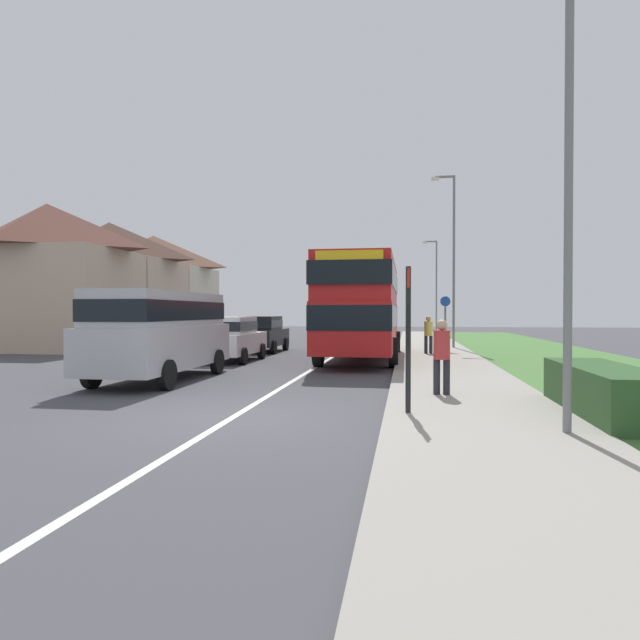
# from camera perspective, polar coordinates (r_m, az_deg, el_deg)

# --- Properties ---
(ground_plane) EXTENTS (120.00, 120.00, 0.00)m
(ground_plane) POSITION_cam_1_polar(r_m,az_deg,el_deg) (9.77, -9.06, -9.97)
(ground_plane) COLOR #424247
(lane_marking_centre) EXTENTS (0.14, 60.00, 0.01)m
(lane_marking_centre) POSITION_cam_1_polar(r_m,az_deg,el_deg) (17.47, -0.89, -5.16)
(lane_marking_centre) COLOR silver
(lane_marking_centre) RESTS_ON ground_plane
(pavement_near_side) EXTENTS (3.20, 68.00, 0.12)m
(pavement_near_side) POSITION_cam_1_polar(r_m,az_deg,el_deg) (15.27, 13.58, -5.84)
(pavement_near_side) COLOR gray
(pavement_near_side) RESTS_ON ground_plane
(grass_verge_seaward) EXTENTS (6.00, 68.00, 0.08)m
(grass_verge_seaward) POSITION_cam_1_polar(r_m,az_deg,el_deg) (16.20, 29.00, -5.61)
(grass_verge_seaward) COLOR #477538
(grass_verge_seaward) RESTS_ON ground_plane
(roadside_hedge) EXTENTS (1.10, 3.75, 0.90)m
(roadside_hedge) POSITION_cam_1_polar(r_m,az_deg,el_deg) (10.57, 27.44, -6.76)
(roadside_hedge) COLOR #2D5128
(roadside_hedge) RESTS_ON ground_plane
(double_decker_bus) EXTENTS (2.80, 9.62, 3.70)m
(double_decker_bus) POSITION_cam_1_polar(r_m,az_deg,el_deg) (20.87, 4.37, 1.68)
(double_decker_bus) COLOR red
(double_decker_bus) RESTS_ON ground_plane
(parked_van_silver) EXTENTS (2.11, 5.55, 2.36)m
(parked_van_silver) POSITION_cam_1_polar(r_m,az_deg,el_deg) (15.26, -16.16, -0.83)
(parked_van_silver) COLOR #B7B7BC
(parked_van_silver) RESTS_ON ground_plane
(parked_car_white) EXTENTS (1.93, 3.97, 1.65)m
(parked_car_white) POSITION_cam_1_polar(r_m,az_deg,el_deg) (20.59, -9.36, -1.75)
(parked_car_white) COLOR silver
(parked_car_white) RESTS_ON ground_plane
(parked_car_black) EXTENTS (1.89, 3.93, 1.63)m
(parked_car_black) POSITION_cam_1_polar(r_m,az_deg,el_deg) (25.27, -6.09, -1.28)
(parked_car_black) COLOR black
(parked_car_black) RESTS_ON ground_plane
(pedestrian_at_stop) EXTENTS (0.34, 0.34, 1.67)m
(pedestrian_at_stop) POSITION_cam_1_polar(r_m,az_deg,el_deg) (11.66, 12.50, -3.38)
(pedestrian_at_stop) COLOR #23232D
(pedestrian_at_stop) RESTS_ON ground_plane
(pedestrian_walking_away) EXTENTS (0.34, 0.34, 1.67)m
(pedestrian_walking_away) POSITION_cam_1_polar(r_m,az_deg,el_deg) (23.08, 11.18, -1.30)
(pedestrian_walking_away) COLOR #23232D
(pedestrian_walking_away) RESTS_ON ground_plane
(bus_stop_sign) EXTENTS (0.09, 0.52, 2.60)m
(bus_stop_sign) POSITION_cam_1_polar(r_m,az_deg,el_deg) (9.44, 9.13, -0.93)
(bus_stop_sign) COLOR black
(bus_stop_sign) RESTS_ON ground_plane
(cycle_route_sign) EXTENTS (0.44, 0.08, 2.52)m
(cycle_route_sign) POSITION_cam_1_polar(r_m,az_deg,el_deg) (24.74, 12.86, -0.12)
(cycle_route_sign) COLOR slate
(cycle_route_sign) RESTS_ON ground_plane
(street_lamp_near) EXTENTS (1.14, 0.20, 7.30)m
(street_lamp_near) POSITION_cam_1_polar(r_m,az_deg,el_deg) (8.82, 23.70, 16.33)
(street_lamp_near) COLOR slate
(street_lamp_near) RESTS_ON ground_plane
(street_lamp_mid) EXTENTS (1.14, 0.20, 8.40)m
(street_lamp_mid) POSITION_cam_1_polar(r_m,az_deg,el_deg) (27.42, 13.51, 6.94)
(street_lamp_mid) COLOR slate
(street_lamp_mid) RESTS_ON ground_plane
(street_lamp_far) EXTENTS (1.14, 0.20, 7.45)m
(street_lamp_far) POSITION_cam_1_polar(r_m,az_deg,el_deg) (44.38, 11.84, 3.97)
(street_lamp_far) COLOR slate
(street_lamp_far) RESTS_ON ground_plane
(house_terrace_far_side) EXTENTS (7.50, 16.82, 7.07)m
(house_terrace_far_side) POSITION_cam_1_polar(r_m,az_deg,el_deg) (34.50, -20.99, 3.61)
(house_terrace_far_side) COLOR #C1A88E
(house_terrace_far_side) RESTS_ON ground_plane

